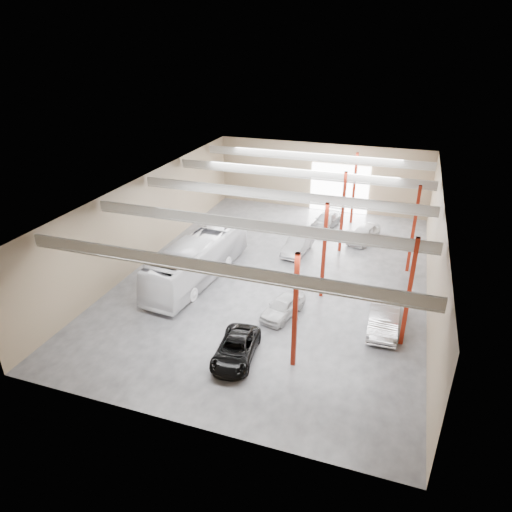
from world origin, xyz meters
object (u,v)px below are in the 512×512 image
Objects in this scene: car_row_a at (283,306)px; car_right_far at (364,233)px; black_sedan at (236,349)px; car_row_b at (298,245)px; coach_bus at (199,259)px; car_right_near at (384,316)px; car_row_c at (326,220)px.

car_row_a is 14.53m from car_right_far.
black_sedan is 15.03m from car_row_b.
car_right_far is (4.96, 19.28, 0.10)m from black_sedan.
black_sedan is at bearing -89.14° from car_row_a.
car_row_a is at bearing -16.99° from coach_bus.
car_right_near is 13.66m from car_right_far.
coach_bus is at bearing 169.07° from car_right_near.
black_sedan is at bearing -144.53° from car_right_near.
car_row_b is 12.04m from car_right_near.
black_sedan is 1.16× the size of car_row_a.
car_row_a is (1.35, 5.20, 0.04)m from black_sedan.
car_right_near reaches higher than car_row_a.
car_right_near is (6.40, 0.71, 0.17)m from car_row_a.
car_right_far reaches higher than car_row_b.
car_right_far reaches higher than black_sedan.
coach_bus is 9.19m from car_row_b.
car_right_near is at bearing -42.46° from car_row_b.
car_right_near is at bearing -4.66° from coach_bus.
car_row_b is at bearing 53.40° from coach_bus.
car_right_near is 1.18× the size of car_right_far.
car_row_c is at bearing 167.50° from car_right_far.
coach_bus is at bearing -108.72° from car_row_c.
car_row_b is (-1.46, 9.83, 0.05)m from car_row_a.
car_row_b is at bearing 113.87° from car_row_a.
black_sedan is (6.11, -8.13, -1.01)m from coach_bus.
black_sedan is 9.75m from car_right_near.
car_row_c is at bearing 66.07° from coach_bus.
car_right_far is at bearing 91.05° from car_row_a.
car_right_near reaches higher than car_right_far.
black_sedan is 0.98× the size of car_row_c.
car_right_near is at bearing 31.59° from black_sedan.
car_right_near is (7.76, 5.91, 0.20)m from black_sedan.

